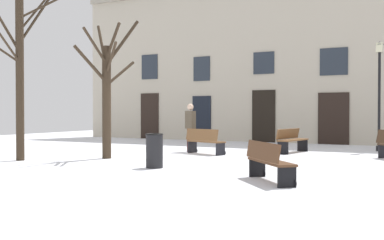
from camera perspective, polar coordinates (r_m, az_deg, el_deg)
The scene contains 10 objects.
ground_plane at distance 14.46m, azimuth -3.49°, elevation -4.98°, with size 34.14×34.14×0.00m, color white.
building_facade at distance 23.46m, azimuth 8.88°, elevation 7.56°, with size 21.34×0.60×8.31m.
tree_foreground at distance 15.16m, azimuth -10.48°, elevation 3.66°, with size 1.72×2.37×4.56m.
tree_center at distance 15.30m, azimuth -20.46°, elevation 5.71°, with size 2.13×1.85×5.35m.
streetlamp at distance 19.07m, azimuth 22.17°, elevation 4.10°, with size 0.30×0.30×4.22m.
litter_bin at distance 12.46m, azimuth -4.68°, elevation -3.80°, with size 0.48×0.48×0.92m.
bench_back_to_back_left at distance 17.38m, azimuth 12.24°, elevation -2.43°, with size 0.81×1.80×0.89m.
bench_near_lamp at distance 16.43m, azimuth 1.59°, elevation -2.66°, with size 1.62×0.97×0.91m.
bench_far_corner at distance 10.09m, azimuth 9.44°, elevation -5.03°, with size 1.46×1.59×0.87m.
person_near_bench at distance 17.36m, azimuth -0.20°, elevation -0.60°, with size 0.43×0.34×1.82m.
Camera 1 is at (7.35, -12.36, 1.51)m, focal length 43.09 mm.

